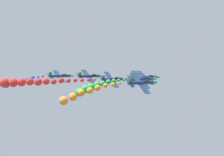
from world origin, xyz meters
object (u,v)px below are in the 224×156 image
(airplane_left_outer, at_px, (90,76))
(airplane_right_outer, at_px, (142,82))
(airplane_lead, at_px, (147,77))
(airplane_left_inner, at_px, (113,79))
(airplane_right_inner, at_px, (142,79))
(airplane_trailing, at_px, (60,76))

(airplane_left_outer, xyz_separation_m, airplane_right_outer, (32.56, -0.62, -0.99))
(airplane_lead, xyz_separation_m, airplane_left_outer, (-16.82, -14.21, 0.20))
(airplane_left_inner, height_order, airplane_right_outer, airplane_right_outer)
(airplane_lead, distance_m, airplane_right_outer, 21.65)
(airplane_right_inner, bearing_deg, airplane_right_outer, -38.83)
(airplane_right_inner, relative_size, airplane_left_outer, 1.00)
(airplane_lead, height_order, airplane_right_inner, airplane_right_inner)
(airplane_left_outer, bearing_deg, airplane_right_outer, -1.10)
(airplane_right_inner, bearing_deg, airplane_left_inner, -177.85)
(airplane_left_inner, relative_size, airplane_left_outer, 1.00)
(airplane_right_inner, relative_size, airplane_trailing, 1.00)
(airplane_right_outer, xyz_separation_m, airplane_trailing, (-41.12, -7.60, 0.95))
(airplane_left_inner, height_order, airplane_right_inner, airplane_right_inner)
(airplane_lead, bearing_deg, airplane_right_inner, -47.28)
(airplane_left_outer, relative_size, airplane_right_outer, 1.00)
(airplane_left_inner, relative_size, airplane_right_inner, 1.00)
(airplane_trailing, bearing_deg, airplane_left_outer, 43.88)
(airplane_lead, relative_size, airplane_left_outer, 1.00)
(airplane_left_inner, distance_m, airplane_right_inner, 16.41)
(airplane_right_outer, bearing_deg, airplane_lead, 136.69)
(airplane_right_outer, relative_size, airplane_trailing, 1.00)
(airplane_left_outer, distance_m, airplane_right_outer, 32.58)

